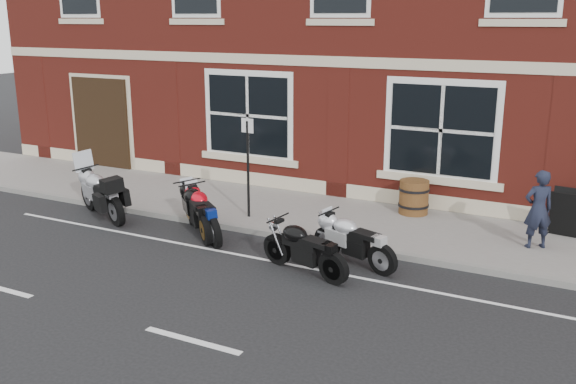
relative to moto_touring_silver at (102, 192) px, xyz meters
name	(u,v)px	position (x,y,z in m)	size (l,w,h in m)	color
ground	(289,269)	(5.24, -0.89, -0.59)	(80.00, 80.00, 0.00)	black
sidewalk	(351,221)	(5.24, 2.11, -0.53)	(30.00, 3.00, 0.12)	slate
kerb	(322,242)	(5.24, 0.53, -0.53)	(30.00, 0.16, 0.12)	slate
moto_touring_silver	(102,192)	(0.00, 0.00, 0.00)	(2.04, 1.06, 1.44)	black
moto_sport_red	(205,211)	(2.85, -0.04, -0.06)	(1.67, 1.41, 0.93)	black
moto_sport_black	(198,208)	(2.62, 0.04, -0.05)	(1.63, 1.51, 0.94)	black
moto_sport_silver	(354,239)	(6.18, -0.13, -0.09)	(1.84, 0.75, 0.86)	black
moto_naked_black	(304,246)	(5.55, -0.92, -0.09)	(1.89, 0.67, 0.87)	black
pedestrian_left	(538,209)	(9.07, 2.01, 0.30)	(0.56, 0.37, 1.53)	black
a_board_sign	(565,212)	(9.49, 3.06, 0.01)	(0.57, 0.38, 0.95)	black
barrel_planter	(414,197)	(6.34, 3.11, -0.08)	(0.69, 0.69, 0.77)	#533416
parking_sign	(248,161)	(3.16, 1.20, 0.80)	(0.31, 0.06, 2.20)	black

